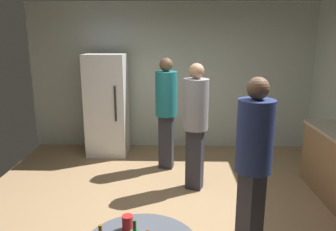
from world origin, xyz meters
TOP-DOWN VIEW (x-y plane):
  - ground_plane at (0.00, 0.00)m, footprint 5.20×5.20m
  - wall_back at (0.00, 2.63)m, footprint 5.32×0.06m
  - refrigerator at (-1.16, 2.20)m, footprint 0.70×0.68m
  - plastic_cup_red at (-0.28, -1.40)m, footprint 0.08×0.08m
  - person_in_navy_shirt at (0.79, -0.61)m, footprint 0.46×0.46m
  - person_in_gray_shirt at (0.33, 0.78)m, footprint 0.44×0.44m
  - person_in_teal_shirt at (-0.08, 1.51)m, footprint 0.40×0.40m

SIDE VIEW (x-z plane):
  - ground_plane at x=0.00m, z-range -0.10..0.00m
  - plastic_cup_red at x=-0.28m, z-range 0.73..0.85m
  - refrigerator at x=-1.16m, z-range 0.00..1.80m
  - person_in_navy_shirt at x=0.79m, z-range 0.15..1.91m
  - person_in_gray_shirt at x=0.33m, z-range 0.15..1.91m
  - person_in_teal_shirt at x=-0.08m, z-range 0.16..1.94m
  - wall_back at x=0.00m, z-range 0.00..2.70m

